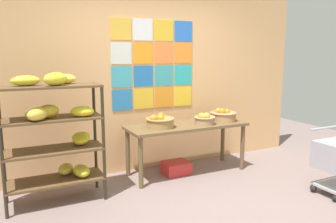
{
  "coord_description": "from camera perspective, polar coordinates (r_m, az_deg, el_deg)",
  "views": [
    {
      "loc": [
        -1.85,
        -2.69,
        1.66
      ],
      "look_at": [
        -0.07,
        0.95,
        0.96
      ],
      "focal_mm": 35.25,
      "sensor_mm": 36.0,
      "label": 1
    }
  ],
  "objects": [
    {
      "name": "produce_crate_under_table",
      "position": [
        4.73,
        1.39,
        -9.7
      ],
      "size": [
        0.36,
        0.3,
        0.17
      ],
      "primitive_type": "cube",
      "color": "red",
      "rests_on": "ground"
    },
    {
      "name": "fruit_basket_left",
      "position": [
        4.4,
        -1.42,
        -1.74
      ],
      "size": [
        0.39,
        0.39,
        0.19
      ],
      "color": "#A47D48",
      "rests_on": "display_table"
    },
    {
      "name": "back_wall_with_art",
      "position": [
        4.78,
        -3.31,
        6.38
      ],
      "size": [
        5.14,
        0.07,
        2.76
      ],
      "color": "#E4AA6F",
      "rests_on": "ground"
    },
    {
      "name": "banana_shelf_unit",
      "position": [
        3.88,
        -18.65,
        -2.75
      ],
      "size": [
        1.07,
        0.54,
        1.48
      ],
      "color": "#2E2719",
      "rests_on": "ground"
    },
    {
      "name": "fruit_basket_right",
      "position": [
        4.92,
        9.54,
        -0.68
      ],
      "size": [
        0.39,
        0.39,
        0.19
      ],
      "color": "tan",
      "rests_on": "display_table"
    },
    {
      "name": "ground",
      "position": [
        3.67,
        7.81,
        -17.28
      ],
      "size": [
        9.35,
        9.35,
        0.0
      ],
      "primitive_type": "plane",
      "color": "gray"
    },
    {
      "name": "fruit_basket_back_left",
      "position": [
        4.63,
        6.32,
        -1.27
      ],
      "size": [
        0.3,
        0.3,
        0.17
      ],
      "color": "#A68059",
      "rests_on": "display_table"
    },
    {
      "name": "display_table",
      "position": [
        4.64,
        3.28,
        -3.25
      ],
      "size": [
        1.71,
        0.61,
        0.7
      ],
      "color": "brown",
      "rests_on": "ground"
    }
  ]
}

